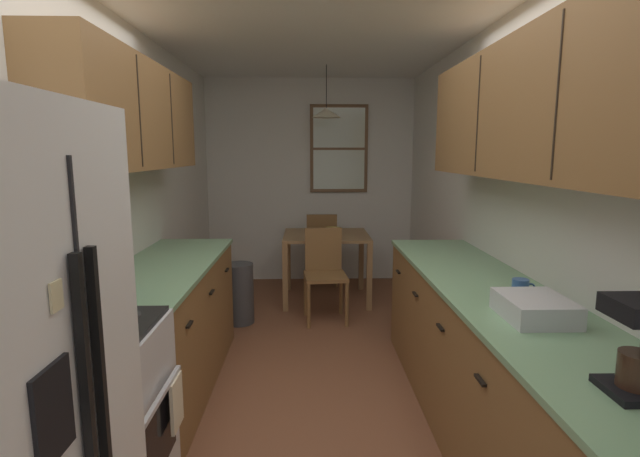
# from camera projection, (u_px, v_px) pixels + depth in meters

# --- Properties ---
(ground_plane) EXTENTS (12.00, 12.00, 0.00)m
(ground_plane) POSITION_uv_depth(u_px,v_px,m) (312.00, 367.00, 3.66)
(ground_plane) COLOR brown
(wall_left) EXTENTS (0.10, 9.00, 2.55)m
(wall_left) POSITION_uv_depth(u_px,v_px,m) (125.00, 204.00, 3.42)
(wall_left) COLOR silver
(wall_left) RESTS_ON ground
(wall_right) EXTENTS (0.10, 9.00, 2.55)m
(wall_right) POSITION_uv_depth(u_px,v_px,m) (495.00, 203.00, 3.49)
(wall_right) COLOR silver
(wall_right) RESTS_ON ground
(wall_back) EXTENTS (4.40, 0.10, 2.55)m
(wall_back) POSITION_uv_depth(u_px,v_px,m) (310.00, 181.00, 6.07)
(wall_back) COLOR silver
(wall_back) RESTS_ON ground
(ceiling_slab) EXTENTS (4.40, 9.00, 0.08)m
(ceiling_slab) POSITION_uv_depth(u_px,v_px,m) (311.00, 12.00, 3.25)
(ceiling_slab) COLOR white
(stove_range) EXTENTS (0.66, 0.64, 1.10)m
(stove_range) POSITION_uv_depth(u_px,v_px,m) (83.00, 429.00, 2.02)
(stove_range) COLOR silver
(stove_range) RESTS_ON ground
(microwave_over_range) EXTENTS (0.39, 0.62, 0.31)m
(microwave_over_range) POSITION_uv_depth(u_px,v_px,m) (29.00, 146.00, 1.83)
(microwave_over_range) COLOR silver
(counter_left) EXTENTS (0.64, 1.87, 0.90)m
(counter_left) POSITION_uv_depth(u_px,v_px,m) (168.00, 327.00, 3.26)
(counter_left) COLOR brown
(counter_left) RESTS_ON ground
(upper_cabinets_left) EXTENTS (0.33, 1.95, 0.67)m
(upper_cabinets_left) POSITION_uv_depth(u_px,v_px,m) (131.00, 116.00, 2.98)
(upper_cabinets_left) COLOR brown
(counter_right) EXTENTS (0.64, 3.06, 0.90)m
(counter_right) POSITION_uv_depth(u_px,v_px,m) (494.00, 370.00, 2.63)
(counter_right) COLOR brown
(counter_right) RESTS_ON ground
(upper_cabinets_right) EXTENTS (0.33, 2.74, 0.73)m
(upper_cabinets_right) POSITION_uv_depth(u_px,v_px,m) (542.00, 107.00, 2.36)
(upper_cabinets_right) COLOR brown
(dining_table) EXTENTS (0.93, 0.83, 0.75)m
(dining_table) POSITION_uv_depth(u_px,v_px,m) (326.00, 244.00, 5.26)
(dining_table) COLOR olive
(dining_table) RESTS_ON ground
(dining_chair_near) EXTENTS (0.43, 0.43, 0.90)m
(dining_chair_near) POSITION_uv_depth(u_px,v_px,m) (325.00, 270.00, 4.67)
(dining_chair_near) COLOR brown
(dining_chair_near) RESTS_ON ground
(dining_chair_far) EXTENTS (0.41, 0.41, 0.90)m
(dining_chair_far) POSITION_uv_depth(u_px,v_px,m) (321.00, 245.00, 5.89)
(dining_chair_far) COLOR brown
(dining_chair_far) RESTS_ON ground
(pendant_light) EXTENTS (0.31, 0.31, 0.54)m
(pendant_light) POSITION_uv_depth(u_px,v_px,m) (326.00, 113.00, 5.03)
(pendant_light) COLOR black
(back_window) EXTENTS (0.72, 0.05, 1.09)m
(back_window) POSITION_uv_depth(u_px,v_px,m) (339.00, 149.00, 5.94)
(back_window) COLOR brown
(trash_bin) EXTENTS (0.28, 0.28, 0.59)m
(trash_bin) POSITION_uv_depth(u_px,v_px,m) (239.00, 293.00, 4.58)
(trash_bin) COLOR #3F3F42
(trash_bin) RESTS_ON ground
(storage_canister) EXTENTS (0.11, 0.11, 0.20)m
(storage_canister) POSITION_uv_depth(u_px,v_px,m) (122.00, 277.00, 2.46)
(storage_canister) COLOR #265999
(storage_canister) RESTS_ON counter_left
(dish_towel) EXTENTS (0.02, 0.16, 0.24)m
(dish_towel) POSITION_uv_depth(u_px,v_px,m) (177.00, 403.00, 2.19)
(dish_towel) COLOR beige
(mug_by_coffeemaker) EXTENTS (0.12, 0.08, 0.10)m
(mug_by_coffeemaker) POSITION_uv_depth(u_px,v_px,m) (520.00, 289.00, 2.43)
(mug_by_coffeemaker) COLOR #335999
(mug_by_coffeemaker) RESTS_ON counter_right
(dish_rack) EXTENTS (0.28, 0.34, 0.10)m
(dish_rack) POSITION_uv_depth(u_px,v_px,m) (535.00, 308.00, 2.13)
(dish_rack) COLOR silver
(dish_rack) RESTS_ON counter_right
(table_serving_bowl) EXTENTS (0.19, 0.19, 0.06)m
(table_serving_bowl) POSITION_uv_depth(u_px,v_px,m) (333.00, 231.00, 5.29)
(table_serving_bowl) COLOR #E0D14C
(table_serving_bowl) RESTS_ON dining_table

